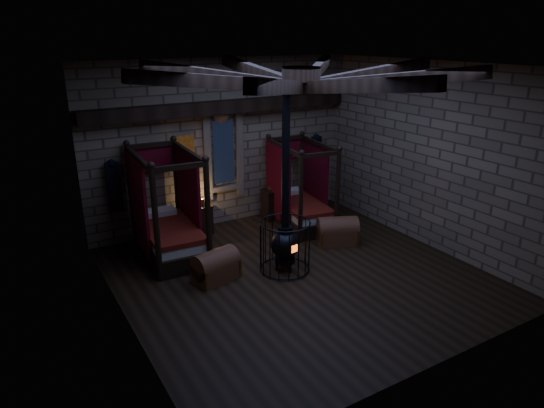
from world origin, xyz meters
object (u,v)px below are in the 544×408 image
bed_right (299,205)px  trunk_right (337,232)px  trunk_left (216,267)px  stove (285,242)px  bed_left (168,230)px

bed_right → trunk_right: (0.08, -1.51, -0.23)m
trunk_left → stove: bearing=-25.8°
trunk_left → stove: (1.43, -0.35, 0.35)m
trunk_left → trunk_right: trunk_right is taller
bed_left → bed_right: 3.54m
bed_right → trunk_right: size_ratio=2.02×
trunk_left → bed_left: bearing=91.1°
trunk_left → stove: 1.51m
trunk_left → stove: size_ratio=0.24×
trunk_left → trunk_right: bearing=-9.0°
bed_left → trunk_left: bed_left is taller
trunk_right → bed_right: bearing=117.8°
bed_right → trunk_right: 1.53m
bed_right → trunk_left: (-3.15, -1.68, -0.24)m
trunk_right → bed_left: bearing=-177.7°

